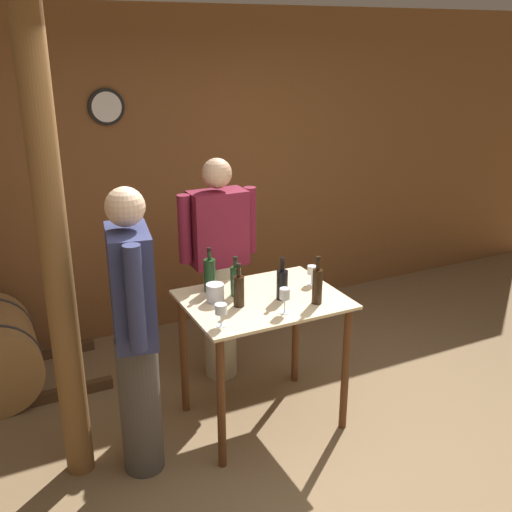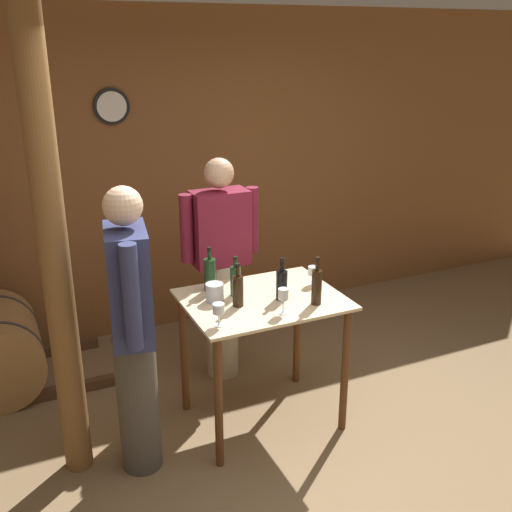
% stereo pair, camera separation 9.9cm
% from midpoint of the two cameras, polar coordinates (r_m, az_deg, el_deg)
% --- Properties ---
extents(ground_plane, '(14.00, 14.00, 0.00)m').
position_cam_midpoint_polar(ground_plane, '(3.76, 7.37, -20.73)').
color(ground_plane, brown).
extents(back_wall, '(8.40, 0.08, 2.70)m').
position_cam_midpoint_polar(back_wall, '(5.18, -7.16, 7.76)').
color(back_wall, brown).
rests_on(back_wall, ground_plane).
extents(tasting_table, '(0.99, 0.76, 0.90)m').
position_cam_midpoint_polar(tasting_table, '(3.86, -0.08, -6.38)').
color(tasting_table, beige).
rests_on(tasting_table, ground_plane).
extents(wooden_post, '(0.16, 0.16, 2.70)m').
position_cam_midpoint_polar(wooden_post, '(3.34, -19.34, -0.21)').
color(wooden_post, brown).
rests_on(wooden_post, ground_plane).
extents(wine_bottle_far_left, '(0.08, 0.08, 0.30)m').
position_cam_midpoint_polar(wine_bottle_far_left, '(3.86, -5.16, -1.76)').
color(wine_bottle_far_left, '#193819').
rests_on(wine_bottle_far_left, tasting_table).
extents(wine_bottle_left, '(0.07, 0.07, 0.28)m').
position_cam_midpoint_polar(wine_bottle_left, '(3.64, -2.42, -3.25)').
color(wine_bottle_left, black).
rests_on(wine_bottle_left, tasting_table).
extents(wine_bottle_center, '(0.07, 0.07, 0.26)m').
position_cam_midpoint_polar(wine_bottle_center, '(3.79, -2.69, -2.31)').
color(wine_bottle_center, '#193819').
rests_on(wine_bottle_center, tasting_table).
extents(wine_bottle_right, '(0.07, 0.07, 0.28)m').
position_cam_midpoint_polar(wine_bottle_right, '(3.74, 1.75, -2.65)').
color(wine_bottle_right, black).
rests_on(wine_bottle_right, tasting_table).
extents(wine_bottle_far_right, '(0.06, 0.06, 0.31)m').
position_cam_midpoint_polar(wine_bottle_far_right, '(3.69, 5.09, -2.77)').
color(wine_bottle_far_right, black).
rests_on(wine_bottle_far_right, tasting_table).
extents(wine_glass_near_left, '(0.07, 0.07, 0.14)m').
position_cam_midpoint_polar(wine_glass_near_left, '(3.40, -4.20, -5.14)').
color(wine_glass_near_left, silver).
rests_on(wine_glass_near_left, tasting_table).
extents(wine_glass_near_center, '(0.06, 0.06, 0.16)m').
position_cam_midpoint_polar(wine_glass_near_center, '(3.55, 1.96, -3.72)').
color(wine_glass_near_center, silver).
rests_on(wine_glass_near_center, tasting_table).
extents(wine_glass_near_right, '(0.06, 0.06, 0.13)m').
position_cam_midpoint_polar(wine_glass_near_right, '(3.98, 4.65, -1.43)').
color(wine_glass_near_right, silver).
rests_on(wine_glass_near_right, tasting_table).
extents(ice_bucket, '(0.11, 0.11, 0.12)m').
position_cam_midpoint_polar(ice_bucket, '(3.73, -4.67, -3.51)').
color(ice_bucket, silver).
rests_on(ice_bucket, tasting_table).
extents(person_host, '(0.59, 0.24, 1.67)m').
position_cam_midpoint_polar(person_host, '(4.35, -4.20, -0.99)').
color(person_host, '#B7AD93').
rests_on(person_host, ground_plane).
extents(person_visitor_with_scarf, '(0.29, 0.58, 1.73)m').
position_cam_midpoint_polar(person_visitor_with_scarf, '(3.42, -12.30, -6.93)').
color(person_visitor_with_scarf, '#4C4742').
rests_on(person_visitor_with_scarf, ground_plane).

